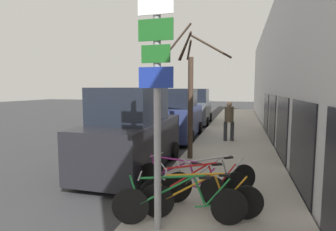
{
  "coord_description": "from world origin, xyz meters",
  "views": [
    {
      "loc": [
        2.93,
        -0.25,
        2.43
      ],
      "look_at": [
        0.77,
        7.41,
        1.62
      ],
      "focal_mm": 28.0,
      "sensor_mm": 36.0,
      "label": 1
    }
  ],
  "objects_px": {
    "bicycle_3": "(180,181)",
    "pedestrian_near": "(229,118)",
    "parked_car_0": "(133,134)",
    "parked_car_2": "(196,108)",
    "street_tree": "(190,94)",
    "bicycle_1": "(201,199)",
    "parked_car_1": "(178,116)",
    "bicycle_4": "(212,180)",
    "bicycle_2": "(197,187)",
    "bicycle_0": "(180,203)",
    "signpost": "(157,100)"
  },
  "relations": [
    {
      "from": "parked_car_1",
      "to": "street_tree",
      "type": "xyz_separation_m",
      "value": [
        1.34,
        -3.92,
        1.15
      ]
    },
    {
      "from": "bicycle_2",
      "to": "bicycle_4",
      "type": "bearing_deg",
      "value": -56.53
    },
    {
      "from": "bicycle_3",
      "to": "pedestrian_near",
      "type": "height_order",
      "value": "pedestrian_near"
    },
    {
      "from": "bicycle_4",
      "to": "parked_car_0",
      "type": "distance_m",
      "value": 3.12
    },
    {
      "from": "signpost",
      "to": "bicycle_2",
      "type": "bearing_deg",
      "value": 65.94
    },
    {
      "from": "bicycle_3",
      "to": "parked_car_1",
      "type": "relative_size",
      "value": 0.44
    },
    {
      "from": "bicycle_4",
      "to": "pedestrian_near",
      "type": "relative_size",
      "value": 1.04
    },
    {
      "from": "parked_car_2",
      "to": "bicycle_1",
      "type": "bearing_deg",
      "value": -82.36
    },
    {
      "from": "parked_car_0",
      "to": "parked_car_2",
      "type": "bearing_deg",
      "value": 88.97
    },
    {
      "from": "parked_car_1",
      "to": "signpost",
      "type": "bearing_deg",
      "value": -79.93
    },
    {
      "from": "parked_car_1",
      "to": "bicycle_2",
      "type": "bearing_deg",
      "value": -75.03
    },
    {
      "from": "bicycle_4",
      "to": "parked_car_1",
      "type": "distance_m",
      "value": 7.38
    },
    {
      "from": "bicycle_0",
      "to": "pedestrian_near",
      "type": "height_order",
      "value": "pedestrian_near"
    },
    {
      "from": "bicycle_1",
      "to": "parked_car_1",
      "type": "relative_size",
      "value": 0.45
    },
    {
      "from": "bicycle_0",
      "to": "signpost",
      "type": "bearing_deg",
      "value": 111.14
    },
    {
      "from": "bicycle_4",
      "to": "parked_car_2",
      "type": "relative_size",
      "value": 0.4
    },
    {
      "from": "bicycle_0",
      "to": "bicycle_3",
      "type": "height_order",
      "value": "bicycle_0"
    },
    {
      "from": "bicycle_4",
      "to": "parked_car_0",
      "type": "height_order",
      "value": "parked_car_0"
    },
    {
      "from": "bicycle_2",
      "to": "pedestrian_near",
      "type": "relative_size",
      "value": 1.15
    },
    {
      "from": "parked_car_1",
      "to": "parked_car_2",
      "type": "xyz_separation_m",
      "value": [
        -0.09,
        5.77,
        -0.01
      ]
    },
    {
      "from": "bicycle_4",
      "to": "parked_car_2",
      "type": "bearing_deg",
      "value": -23.86
    },
    {
      "from": "bicycle_2",
      "to": "bicycle_4",
      "type": "relative_size",
      "value": 1.11
    },
    {
      "from": "bicycle_3",
      "to": "bicycle_2",
      "type": "bearing_deg",
      "value": -104.48
    },
    {
      "from": "signpost",
      "to": "parked_car_1",
      "type": "bearing_deg",
      "value": 101.25
    },
    {
      "from": "bicycle_1",
      "to": "street_tree",
      "type": "bearing_deg",
      "value": 0.35
    },
    {
      "from": "parked_car_1",
      "to": "bicycle_4",
      "type": "bearing_deg",
      "value": -72.19
    },
    {
      "from": "bicycle_4",
      "to": "street_tree",
      "type": "bearing_deg",
      "value": -15.72
    },
    {
      "from": "bicycle_0",
      "to": "bicycle_3",
      "type": "relative_size",
      "value": 1.08
    },
    {
      "from": "pedestrian_near",
      "to": "street_tree",
      "type": "distance_m",
      "value": 3.61
    },
    {
      "from": "bicycle_0",
      "to": "pedestrian_near",
      "type": "xyz_separation_m",
      "value": [
        0.45,
        7.56,
        0.63
      ]
    },
    {
      "from": "bicycle_3",
      "to": "parked_car_1",
      "type": "distance_m",
      "value": 7.37
    },
    {
      "from": "bicycle_3",
      "to": "parked_car_2",
      "type": "relative_size",
      "value": 0.45
    },
    {
      "from": "bicycle_3",
      "to": "parked_car_0",
      "type": "xyz_separation_m",
      "value": [
        -1.89,
        1.91,
        0.59
      ]
    },
    {
      "from": "bicycle_0",
      "to": "street_tree",
      "type": "relative_size",
      "value": 0.51
    },
    {
      "from": "bicycle_4",
      "to": "street_tree",
      "type": "height_order",
      "value": "street_tree"
    },
    {
      "from": "bicycle_1",
      "to": "pedestrian_near",
      "type": "distance_m",
      "value": 7.28
    },
    {
      "from": "street_tree",
      "to": "signpost",
      "type": "bearing_deg",
      "value": -85.66
    },
    {
      "from": "parked_car_2",
      "to": "pedestrian_near",
      "type": "bearing_deg",
      "value": -70.84
    },
    {
      "from": "parked_car_0",
      "to": "street_tree",
      "type": "bearing_deg",
      "value": 40.77
    },
    {
      "from": "bicycle_3",
      "to": "street_tree",
      "type": "relative_size",
      "value": 0.47
    },
    {
      "from": "parked_car_1",
      "to": "street_tree",
      "type": "height_order",
      "value": "street_tree"
    },
    {
      "from": "bicycle_1",
      "to": "parked_car_0",
      "type": "bearing_deg",
      "value": 29.01
    },
    {
      "from": "bicycle_3",
      "to": "street_tree",
      "type": "height_order",
      "value": "street_tree"
    },
    {
      "from": "bicycle_2",
      "to": "pedestrian_near",
      "type": "distance_m",
      "value": 6.79
    },
    {
      "from": "parked_car_0",
      "to": "parked_car_1",
      "type": "distance_m",
      "value": 5.23
    },
    {
      "from": "bicycle_2",
      "to": "bicycle_0",
      "type": "bearing_deg",
      "value": 141.08
    },
    {
      "from": "bicycle_4",
      "to": "parked_car_1",
      "type": "xyz_separation_m",
      "value": [
        -2.39,
        6.96,
        0.58
      ]
    },
    {
      "from": "parked_car_0",
      "to": "street_tree",
      "type": "xyz_separation_m",
      "value": [
        1.48,
        1.31,
        1.16
      ]
    },
    {
      "from": "bicycle_3",
      "to": "parked_car_0",
      "type": "relative_size",
      "value": 0.46
    },
    {
      "from": "bicycle_2",
      "to": "parked_car_0",
      "type": "bearing_deg",
      "value": 17.66
    }
  ]
}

